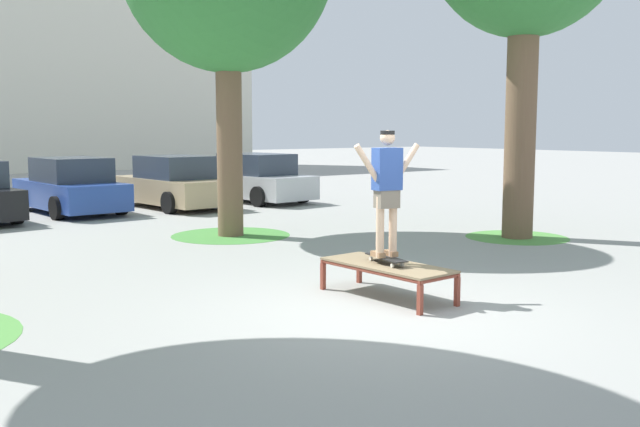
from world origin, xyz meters
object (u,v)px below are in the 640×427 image
object	(u,v)px
car_silver	(255,180)
skateboard	(386,258)
skate_box	(387,267)
car_tan	(173,184)
skater	(387,184)
car_blue	(70,187)

from	to	relation	value
car_silver	skateboard	bearing A→B (deg)	-114.05
skate_box	car_tan	bearing A→B (deg)	77.90
skater	car_silver	distance (m)	13.15
skate_box	skateboard	xyz separation A→B (m)	(-0.00, 0.02, 0.12)
skate_box	skateboard	distance (m)	0.12
car_blue	car_tan	bearing A→B (deg)	-9.80
skater	car_blue	xyz separation A→B (m)	(-0.23, 12.41, -0.84)
car_blue	car_silver	xyz separation A→B (m)	(5.57, -0.42, 0.00)
car_blue	car_silver	world-z (taller)	same
car_blue	car_silver	distance (m)	5.59
car_silver	skater	bearing A→B (deg)	-114.05
skate_box	skateboard	world-z (taller)	skateboard
car_tan	skater	bearing A→B (deg)	-102.12
skater	car_blue	world-z (taller)	skater
skater	skate_box	bearing A→B (deg)	-88.39
skate_box	skater	xyz separation A→B (m)	(-0.00, 0.02, 1.12)
car_blue	car_tan	size ratio (longest dim) A/B	0.99
car_tan	car_silver	bearing A→B (deg)	1.22
car_tan	car_silver	size ratio (longest dim) A/B	0.99
skater	car_silver	xyz separation A→B (m)	(5.35, 11.99, -0.84)
car_blue	car_silver	size ratio (longest dim) A/B	0.98
skateboard	car_blue	size ratio (longest dim) A/B	0.19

